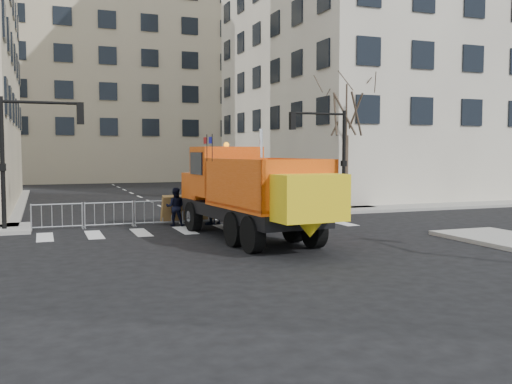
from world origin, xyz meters
name	(u,v)px	position (x,y,z in m)	size (l,w,h in m)	color
ground	(258,250)	(0.00, 0.00, 0.00)	(120.00, 120.00, 0.00)	black
sidewalk_back	(193,219)	(0.00, 8.50, 0.07)	(64.00, 5.00, 0.15)	gray
building_far	(99,77)	(0.00, 52.00, 12.00)	(30.00, 18.00, 24.00)	#B8AB8C
traffic_light_left	(3,165)	(-8.00, 7.50, 2.70)	(0.18, 0.18, 5.40)	black
traffic_light_right	(344,162)	(8.50, 9.50, 2.70)	(0.18, 0.18, 5.40)	black
crowd_barriers	(182,212)	(-0.75, 7.60, 0.55)	(12.60, 0.60, 1.10)	#9EA0A5
street_tree	(346,142)	(9.20, 10.50, 3.75)	(3.00, 3.00, 7.50)	#382B21
plow_truck	(251,190)	(0.57, 2.21, 1.83)	(3.89, 10.81, 4.12)	black
cop_a	(216,201)	(0.66, 7.00, 1.02)	(0.74, 0.49, 2.04)	black
cop_b	(175,207)	(-1.17, 7.00, 0.84)	(0.81, 0.63, 1.67)	black
cop_c	(210,205)	(0.39, 7.00, 0.87)	(1.02, 0.42, 1.74)	black
newspaper_box	(344,200)	(8.24, 8.93, 0.70)	(0.45, 0.40, 1.10)	#9E0C13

